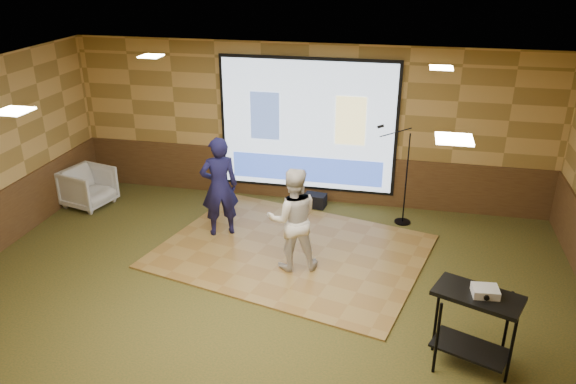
% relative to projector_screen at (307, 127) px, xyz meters
% --- Properties ---
extents(ground, '(9.00, 9.00, 0.00)m').
position_rel_projector_screen_xyz_m(ground, '(0.00, -3.44, -1.47)').
color(ground, '#303A1A').
rests_on(ground, ground).
extents(room_shell, '(9.04, 7.04, 3.02)m').
position_rel_projector_screen_xyz_m(room_shell, '(0.00, -3.44, 0.62)').
color(room_shell, tan).
rests_on(room_shell, ground).
extents(wainscot_back, '(9.00, 0.04, 0.95)m').
position_rel_projector_screen_xyz_m(wainscot_back, '(0.00, 0.04, -1.00)').
color(wainscot_back, '#462B17').
rests_on(wainscot_back, ground).
extents(projector_screen, '(3.32, 0.06, 2.52)m').
position_rel_projector_screen_xyz_m(projector_screen, '(0.00, 0.00, 0.00)').
color(projector_screen, black).
rests_on(projector_screen, room_shell).
extents(downlight_nw, '(0.32, 0.32, 0.02)m').
position_rel_projector_screen_xyz_m(downlight_nw, '(-2.20, -1.64, 1.50)').
color(downlight_nw, beige).
rests_on(downlight_nw, room_shell).
extents(downlight_ne, '(0.32, 0.32, 0.02)m').
position_rel_projector_screen_xyz_m(downlight_ne, '(2.20, -1.64, 1.50)').
color(downlight_ne, beige).
rests_on(downlight_ne, room_shell).
extents(downlight_sw, '(0.32, 0.32, 0.02)m').
position_rel_projector_screen_xyz_m(downlight_sw, '(-2.20, -4.94, 1.50)').
color(downlight_sw, beige).
rests_on(downlight_sw, room_shell).
extents(downlight_se, '(0.32, 0.32, 0.02)m').
position_rel_projector_screen_xyz_m(downlight_se, '(2.20, -4.94, 1.50)').
color(downlight_se, beige).
rests_on(downlight_se, room_shell).
extents(dance_floor, '(4.68, 3.97, 0.03)m').
position_rel_projector_screen_xyz_m(dance_floor, '(0.14, -2.07, -1.46)').
color(dance_floor, olive).
rests_on(dance_floor, ground).
extents(player_left, '(0.74, 0.65, 1.72)m').
position_rel_projector_screen_xyz_m(player_left, '(-1.16, -1.73, -0.59)').
color(player_left, '#161541').
rests_on(player_left, dance_floor).
extents(player_right, '(0.93, 0.82, 1.61)m').
position_rel_projector_screen_xyz_m(player_right, '(0.26, -2.55, -0.64)').
color(player_right, silver).
rests_on(player_right, dance_floor).
extents(av_table, '(0.95, 0.50, 1.00)m').
position_rel_projector_screen_xyz_m(av_table, '(2.72, -4.27, -0.77)').
color(av_table, black).
rests_on(av_table, ground).
extents(projector, '(0.30, 0.26, 0.09)m').
position_rel_projector_screen_xyz_m(projector, '(2.79, -4.28, -0.43)').
color(projector, silver).
rests_on(projector, av_table).
extents(mic_stand, '(0.71, 0.29, 1.80)m').
position_rel_projector_screen_xyz_m(mic_stand, '(1.81, -0.61, -0.98)').
color(mic_stand, black).
rests_on(mic_stand, ground).
extents(banquet_chair, '(0.98, 0.97, 0.74)m').
position_rel_projector_screen_xyz_m(banquet_chair, '(-3.99, -1.12, -1.10)').
color(banquet_chair, gray).
rests_on(banquet_chair, ground).
extents(duffel_bag, '(0.44, 0.32, 0.25)m').
position_rel_projector_screen_xyz_m(duffel_bag, '(0.22, -0.27, -1.35)').
color(duffel_bag, black).
rests_on(duffel_bag, ground).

